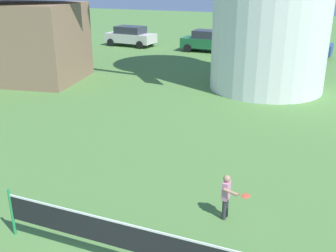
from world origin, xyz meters
name	(u,v)px	position (x,y,z in m)	size (l,w,h in m)	color
tennis_net	(127,237)	(-0.09, 2.39, 0.69)	(5.61, 0.06, 1.10)	#238E4C
player_far	(227,194)	(1.22, 4.74, 0.62)	(0.67, 0.50, 1.10)	#333338
parked_car_cream	(131,36)	(-12.16, 25.77, 0.81)	(4.13, 2.16, 1.56)	silver
parked_car_green	(209,41)	(-5.60, 25.67, 0.81)	(3.94, 1.89, 1.56)	#1E6638
parked_car_blue	(301,46)	(0.96, 25.97, 0.81)	(4.14, 2.12, 1.56)	#334C99
chapel	(19,17)	(-12.27, 13.66, 3.28)	(7.02, 5.67, 7.60)	#937056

